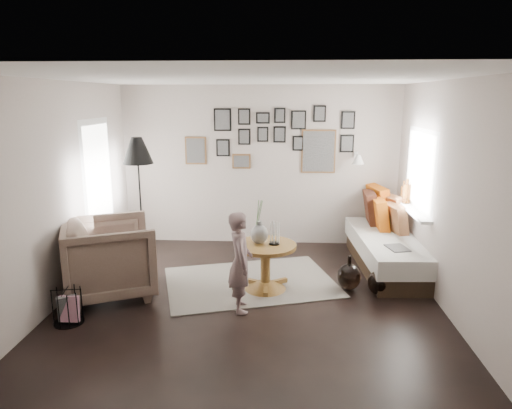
# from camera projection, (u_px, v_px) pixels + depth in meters

# --- Properties ---
(ground) EXTENTS (4.80, 4.80, 0.00)m
(ground) POSITION_uv_depth(u_px,v_px,m) (249.00, 303.00, 5.45)
(ground) COLOR black
(ground) RESTS_ON ground
(wall_back) EXTENTS (4.50, 0.00, 4.50)m
(wall_back) POSITION_uv_depth(u_px,v_px,m) (260.00, 166.00, 7.48)
(wall_back) COLOR #AEA198
(wall_back) RESTS_ON ground
(wall_front) EXTENTS (4.50, 0.00, 4.50)m
(wall_front) POSITION_uv_depth(u_px,v_px,m) (220.00, 280.00, 2.82)
(wall_front) COLOR #AEA198
(wall_front) RESTS_ON ground
(wall_left) EXTENTS (0.00, 4.80, 4.80)m
(wall_left) POSITION_uv_depth(u_px,v_px,m) (55.00, 195.00, 5.28)
(wall_left) COLOR #AEA198
(wall_left) RESTS_ON ground
(wall_right) EXTENTS (0.00, 4.80, 4.80)m
(wall_right) POSITION_uv_depth(u_px,v_px,m) (452.00, 200.00, 5.02)
(wall_right) COLOR #AEA198
(wall_right) RESTS_ON ground
(ceiling) EXTENTS (4.80, 4.80, 0.00)m
(ceiling) POSITION_uv_depth(u_px,v_px,m) (249.00, 78.00, 4.85)
(ceiling) COLOR white
(ceiling) RESTS_ON wall_back
(door_left) EXTENTS (0.00, 2.14, 2.14)m
(door_left) POSITION_uv_depth(u_px,v_px,m) (99.00, 195.00, 6.50)
(door_left) COLOR white
(door_left) RESTS_ON wall_left
(window_right) EXTENTS (0.15, 1.32, 1.30)m
(window_right) POSITION_uv_depth(u_px,v_px,m) (410.00, 204.00, 6.41)
(window_right) COLOR white
(window_right) RESTS_ON wall_right
(gallery_wall) EXTENTS (2.74, 0.03, 1.08)m
(gallery_wall) POSITION_uv_depth(u_px,v_px,m) (278.00, 139.00, 7.35)
(gallery_wall) COLOR brown
(gallery_wall) RESTS_ON wall_back
(wall_sconce) EXTENTS (0.18, 0.36, 0.16)m
(wall_sconce) POSITION_uv_depth(u_px,v_px,m) (358.00, 159.00, 7.10)
(wall_sconce) COLOR white
(wall_sconce) RESTS_ON wall_back
(rug) EXTENTS (2.52, 2.08, 0.01)m
(rug) POSITION_uv_depth(u_px,v_px,m) (250.00, 282.00, 6.07)
(rug) COLOR beige
(rug) RESTS_ON ground
(pedestal_table) EXTENTS (0.78, 0.78, 0.61)m
(pedestal_table) POSITION_uv_depth(u_px,v_px,m) (265.00, 269.00, 5.78)
(pedestal_table) COLOR brown
(pedestal_table) RESTS_ON ground
(vase) EXTENTS (0.22, 0.22, 0.55)m
(vase) POSITION_uv_depth(u_px,v_px,m) (259.00, 230.00, 5.69)
(vase) COLOR black
(vase) RESTS_ON pedestal_table
(candles) EXTENTS (0.13, 0.13, 0.29)m
(candles) POSITION_uv_depth(u_px,v_px,m) (274.00, 234.00, 5.67)
(candles) COLOR black
(candles) RESTS_ON pedestal_table
(daybed) EXTENTS (1.03, 2.22, 1.05)m
(daybed) POSITION_uv_depth(u_px,v_px,m) (389.00, 244.00, 6.60)
(daybed) COLOR black
(daybed) RESTS_ON ground
(magazine_on_daybed) EXTENTS (0.30, 0.37, 0.02)m
(magazine_on_daybed) POSITION_uv_depth(u_px,v_px,m) (397.00, 248.00, 5.93)
(magazine_on_daybed) COLOR black
(magazine_on_daybed) RESTS_ON daybed
(armchair) EXTENTS (1.37, 1.36, 0.96)m
(armchair) POSITION_uv_depth(u_px,v_px,m) (110.00, 258.00, 5.60)
(armchair) COLOR brown
(armchair) RESTS_ON ground
(armchair_cushion) EXTENTS (0.57, 0.57, 0.20)m
(armchair_cushion) POSITION_uv_depth(u_px,v_px,m) (114.00, 256.00, 5.65)
(armchair_cushion) COLOR beige
(armchair_cushion) RESTS_ON armchair
(floor_lamp) EXTENTS (0.43, 0.43, 1.86)m
(floor_lamp) POSITION_uv_depth(u_px,v_px,m) (138.00, 155.00, 6.42)
(floor_lamp) COLOR black
(floor_lamp) RESTS_ON ground
(magazine_basket) EXTENTS (0.36, 0.36, 0.39)m
(magazine_basket) POSITION_uv_depth(u_px,v_px,m) (68.00, 307.00, 4.94)
(magazine_basket) COLOR black
(magazine_basket) RESTS_ON ground
(demijohn_large) EXTENTS (0.30, 0.30, 0.46)m
(demijohn_large) POSITION_uv_depth(u_px,v_px,m) (349.00, 277.00, 5.80)
(demijohn_large) COLOR black
(demijohn_large) RESTS_ON ground
(demijohn_small) EXTENTS (0.27, 0.27, 0.41)m
(demijohn_small) POSITION_uv_depth(u_px,v_px,m) (378.00, 282.00, 5.67)
(demijohn_small) COLOR black
(demijohn_small) RESTS_ON ground
(child) EXTENTS (0.35, 0.47, 1.17)m
(child) POSITION_uv_depth(u_px,v_px,m) (240.00, 262.00, 5.16)
(child) COLOR #6B5454
(child) RESTS_ON ground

